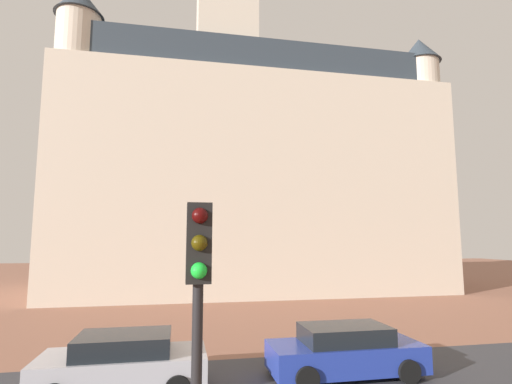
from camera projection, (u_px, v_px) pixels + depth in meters
ground_plane at (245, 369)px, 11.85m from camera, size 120.00×120.00×0.00m
landmark_building at (249, 168)px, 31.97m from camera, size 28.67×12.71×34.16m
car_silver at (123, 364)px, 10.09m from camera, size 4.23×2.10×1.46m
car_blue at (345, 351)px, 11.26m from camera, size 4.41×1.98×1.42m
traffic_light_pole at (198, 319)px, 4.28m from camera, size 0.28×0.34×4.32m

